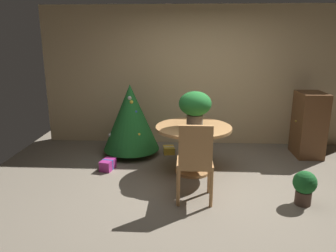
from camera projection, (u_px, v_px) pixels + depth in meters
name	position (u px, v px, depth m)	size (l,w,h in m)	color
ground_plane	(205.00, 192.00, 4.36)	(6.60, 6.60, 0.00)	#756B5B
back_wall_panel	(201.00, 77.00, 6.13)	(6.00, 0.10, 2.60)	tan
round_dining_table	(193.00, 142.00, 4.89)	(1.14, 1.14, 0.73)	#B27F4C
flower_vase	(195.00, 106.00, 4.71)	(0.48, 0.48, 0.53)	#665B51
wooden_chair_near	(195.00, 159.00, 3.95)	(0.45, 0.42, 1.03)	#B27F4C
holiday_tree	(131.00, 117.00, 5.61)	(0.98, 0.98, 1.25)	brown
gift_box_purple	(108.00, 165.00, 5.10)	(0.23, 0.31, 0.16)	#9E287A
gift_box_gold	(169.00, 150.00, 5.82)	(0.23, 0.27, 0.12)	gold
wooden_cabinet	(309.00, 124.00, 5.61)	(0.46, 0.61, 1.12)	brown
potted_plant	(304.00, 186.00, 3.98)	(0.29, 0.29, 0.44)	#4C382D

